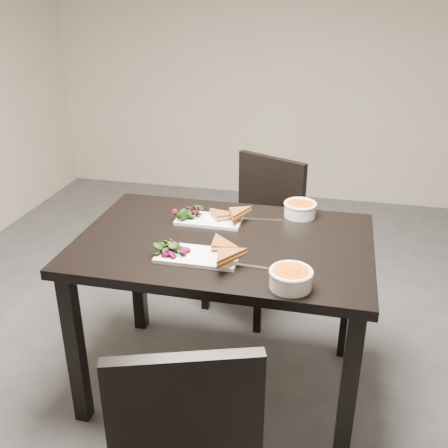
# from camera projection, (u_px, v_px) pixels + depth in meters

# --- Properties ---
(ground) EXTENTS (5.00, 5.00, 0.00)m
(ground) POSITION_uv_depth(u_px,v_px,m) (326.00, 403.00, 2.32)
(ground) COLOR #47474C
(ground) RESTS_ON ground
(table) EXTENTS (1.20, 0.80, 0.75)m
(table) POSITION_uv_depth(u_px,v_px,m) (224.00, 261.00, 2.17)
(table) COLOR black
(table) RESTS_ON ground
(chair_near) EXTENTS (0.53, 0.53, 0.85)m
(chair_near) POSITION_uv_depth(u_px,v_px,m) (186.00, 430.00, 1.56)
(chair_near) COLOR black
(chair_near) RESTS_ON ground
(chair_far) EXTENTS (0.56, 0.56, 0.85)m
(chair_far) POSITION_uv_depth(u_px,v_px,m) (259.00, 225.00, 2.89)
(chair_far) COLOR black
(chair_far) RESTS_ON ground
(plate_near) EXTENTS (0.31, 0.16, 0.02)m
(plate_near) POSITION_uv_depth(u_px,v_px,m) (198.00, 256.00, 1.98)
(plate_near) COLOR white
(plate_near) RESTS_ON table
(sandwich_near) EXTENTS (0.16, 0.13, 0.05)m
(sandwich_near) POSITION_uv_depth(u_px,v_px,m) (215.00, 249.00, 1.97)
(sandwich_near) COLOR #A95023
(sandwich_near) RESTS_ON plate_near
(salad_near) EXTENTS (0.10, 0.09, 0.04)m
(salad_near) POSITION_uv_depth(u_px,v_px,m) (172.00, 247.00, 1.99)
(salad_near) COLOR black
(salad_near) RESTS_ON plate_near
(soup_bowl_near) EXTENTS (0.15, 0.15, 0.07)m
(soup_bowl_near) POSITION_uv_depth(u_px,v_px,m) (291.00, 277.00, 1.78)
(soup_bowl_near) COLOR white
(soup_bowl_near) RESTS_ON table
(cutlery_near) EXTENTS (0.18, 0.02, 0.00)m
(cutlery_near) POSITION_uv_depth(u_px,v_px,m) (245.00, 265.00, 1.93)
(cutlery_near) COLOR silver
(cutlery_near) RESTS_ON table
(plate_far) EXTENTS (0.29, 0.14, 0.01)m
(plate_far) POSITION_uv_depth(u_px,v_px,m) (209.00, 220.00, 2.29)
(plate_far) COLOR white
(plate_far) RESTS_ON table
(sandwich_far) EXTENTS (0.18, 0.17, 0.05)m
(sandwich_far) POSITION_uv_depth(u_px,v_px,m) (223.00, 217.00, 2.25)
(sandwich_far) COLOR #A95023
(sandwich_far) RESTS_ON plate_far
(salad_far) EXTENTS (0.09, 0.08, 0.04)m
(salad_far) POSITION_uv_depth(u_px,v_px,m) (187.00, 213.00, 2.30)
(salad_far) COLOR black
(salad_far) RESTS_ON plate_far
(soup_bowl_far) EXTENTS (0.15, 0.15, 0.07)m
(soup_bowl_far) POSITION_uv_depth(u_px,v_px,m) (300.00, 208.00, 2.33)
(soup_bowl_far) COLOR white
(soup_bowl_far) RESTS_ON table
(cutlery_far) EXTENTS (0.18, 0.04, 0.00)m
(cutlery_far) POSITION_uv_depth(u_px,v_px,m) (262.00, 220.00, 2.31)
(cutlery_far) COLOR silver
(cutlery_far) RESTS_ON table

